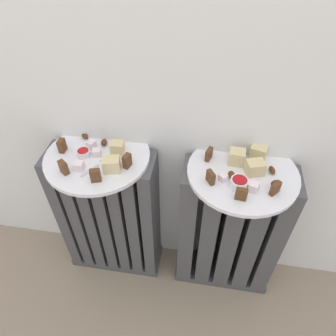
{
  "coord_description": "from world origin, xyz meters",
  "views": [
    {
      "loc": [
        0.1,
        -0.35,
        1.16
      ],
      "look_at": [
        0.0,
        0.28,
        0.54
      ],
      "focal_mm": 33.19,
      "sensor_mm": 36.0,
      "label": 1
    }
  ],
  "objects_px": {
    "jam_bowl_right": "(239,183)",
    "plate_left": "(97,157)",
    "radiator_left": "(110,217)",
    "radiator_right": "(229,233)",
    "jam_bowl_left": "(83,153)",
    "fork": "(97,166)",
    "plate_right": "(243,173)"
  },
  "relations": [
    {
      "from": "jam_bowl_left",
      "to": "jam_bowl_right",
      "type": "height_order",
      "value": "jam_bowl_right"
    },
    {
      "from": "jam_bowl_right",
      "to": "plate_left",
      "type": "bearing_deg",
      "value": 171.52
    },
    {
      "from": "plate_left",
      "to": "jam_bowl_right",
      "type": "distance_m",
      "value": 0.41
    },
    {
      "from": "radiator_left",
      "to": "jam_bowl_left",
      "type": "height_order",
      "value": "jam_bowl_left"
    },
    {
      "from": "radiator_right",
      "to": "fork",
      "type": "bearing_deg",
      "value": -173.76
    },
    {
      "from": "radiator_left",
      "to": "jam_bowl_right",
      "type": "height_order",
      "value": "jam_bowl_right"
    },
    {
      "from": "plate_right",
      "to": "jam_bowl_right",
      "type": "bearing_deg",
      "value": -101.78
    },
    {
      "from": "radiator_left",
      "to": "plate_right",
      "type": "xyz_separation_m",
      "value": [
        0.42,
        -0.0,
        0.29
      ]
    },
    {
      "from": "plate_left",
      "to": "jam_bowl_right",
      "type": "xyz_separation_m",
      "value": [
        0.4,
        -0.06,
        0.02
      ]
    },
    {
      "from": "fork",
      "to": "jam_bowl_right",
      "type": "bearing_deg",
      "value": -2.41
    },
    {
      "from": "fork",
      "to": "plate_right",
      "type": "bearing_deg",
      "value": 6.24
    },
    {
      "from": "plate_right",
      "to": "jam_bowl_right",
      "type": "xyz_separation_m",
      "value": [
        -0.01,
        -0.06,
        0.02
      ]
    },
    {
      "from": "plate_right",
      "to": "radiator_left",
      "type": "bearing_deg",
      "value": 180.0
    },
    {
      "from": "radiator_left",
      "to": "plate_left",
      "type": "height_order",
      "value": "plate_left"
    },
    {
      "from": "jam_bowl_right",
      "to": "plate_right",
      "type": "bearing_deg",
      "value": 78.22
    },
    {
      "from": "radiator_left",
      "to": "plate_right",
      "type": "relative_size",
      "value": 1.81
    },
    {
      "from": "jam_bowl_left",
      "to": "jam_bowl_right",
      "type": "bearing_deg",
      "value": -6.87
    },
    {
      "from": "plate_right",
      "to": "fork",
      "type": "relative_size",
      "value": 3.49
    },
    {
      "from": "plate_left",
      "to": "plate_right",
      "type": "xyz_separation_m",
      "value": [
        0.42,
        0.0,
        0.0
      ]
    },
    {
      "from": "plate_right",
      "to": "jam_bowl_left",
      "type": "bearing_deg",
      "value": -179.08
    },
    {
      "from": "radiator_right",
      "to": "plate_right",
      "type": "relative_size",
      "value": 1.81
    },
    {
      "from": "radiator_right",
      "to": "jam_bowl_left",
      "type": "xyz_separation_m",
      "value": [
        -0.45,
        -0.01,
        0.3
      ]
    },
    {
      "from": "radiator_left",
      "to": "jam_bowl_left",
      "type": "xyz_separation_m",
      "value": [
        -0.04,
        -0.01,
        0.3
      ]
    },
    {
      "from": "plate_right",
      "to": "radiator_right",
      "type": "bearing_deg",
      "value": 180.0
    },
    {
      "from": "radiator_right",
      "to": "jam_bowl_left",
      "type": "bearing_deg",
      "value": -179.08
    },
    {
      "from": "jam_bowl_left",
      "to": "fork",
      "type": "xyz_separation_m",
      "value": [
        0.05,
        -0.04,
        -0.01
      ]
    },
    {
      "from": "radiator_left",
      "to": "radiator_right",
      "type": "relative_size",
      "value": 1.0
    },
    {
      "from": "jam_bowl_left",
      "to": "jam_bowl_right",
      "type": "distance_m",
      "value": 0.44
    },
    {
      "from": "plate_left",
      "to": "radiator_left",
      "type": "bearing_deg",
      "value": 116.57
    },
    {
      "from": "plate_left",
      "to": "fork",
      "type": "distance_m",
      "value": 0.05
    },
    {
      "from": "plate_left",
      "to": "fork",
      "type": "xyz_separation_m",
      "value": [
        0.01,
        -0.04,
        0.01
      ]
    },
    {
      "from": "plate_right",
      "to": "fork",
      "type": "distance_m",
      "value": 0.4
    }
  ]
}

